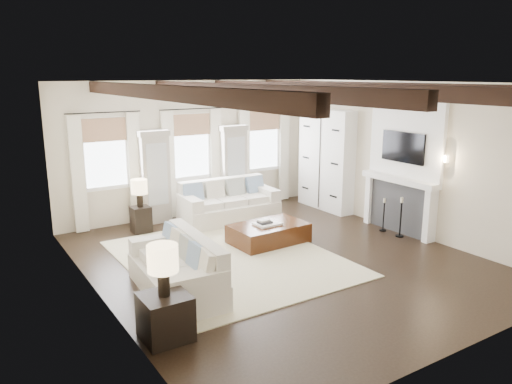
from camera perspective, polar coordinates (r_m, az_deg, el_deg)
ground at (r=9.32m, az=2.78°, el=-7.71°), size 7.50×7.50×0.00m
room_shell at (r=9.97m, az=3.44°, el=4.93°), size 6.54×7.54×3.22m
area_rug at (r=9.36m, az=-3.08°, el=-7.54°), size 3.57×4.35×0.02m
sofa_back at (r=11.60m, az=-3.23°, el=-1.46°), size 2.28×1.11×0.96m
sofa_left at (r=7.95m, az=-8.70°, el=-8.84°), size 1.08×2.15×0.90m
ottoman at (r=10.12m, az=1.43°, el=-4.76°), size 1.54×1.00×0.40m
tray at (r=10.02m, az=1.31°, el=-3.66°), size 0.51×0.40×0.04m
book_lower at (r=9.99m, az=1.01°, el=-3.47°), size 0.27×0.21×0.04m
book_upper at (r=9.98m, az=0.88°, el=-3.26°), size 0.23×0.18×0.03m
side_table_front at (r=6.72m, az=-10.32°, el=-13.87°), size 0.60×0.60×0.60m
lamp_front at (r=6.41m, az=-10.61°, el=-7.80°), size 0.39×0.39×0.68m
side_table_back at (r=11.03m, az=-13.01°, el=-3.08°), size 0.38×0.38×0.57m
lamp_back at (r=10.86m, az=-13.20°, el=0.41°), size 0.34×0.34×0.59m
candlestick_near at (r=10.89m, az=16.19°, el=-3.14°), size 0.17×0.17×0.85m
candlestick_far at (r=11.21m, az=14.38°, el=-2.83°), size 0.15×0.15×0.73m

